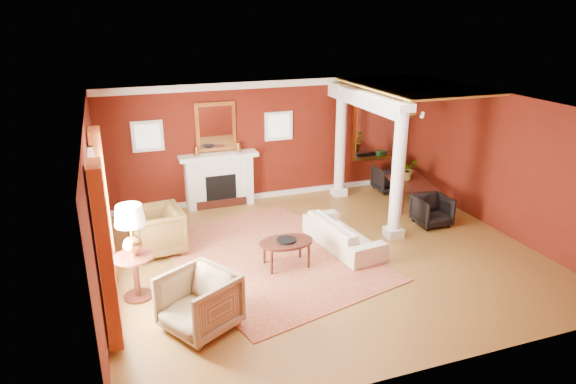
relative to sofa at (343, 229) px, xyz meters
name	(u,v)px	position (x,y,z in m)	size (l,w,h in m)	color
ground	(324,255)	(-0.50, -0.23, -0.39)	(8.00, 8.00, 0.00)	brown
room_shell	(327,155)	(-0.50, -0.23, 1.63)	(8.04, 7.04, 2.92)	#55160B
fireplace	(219,180)	(-1.80, 3.09, 0.26)	(1.85, 0.42, 1.29)	white
overmantel_mirror	(216,127)	(-1.80, 3.22, 1.51)	(0.95, 0.07, 1.15)	gold
flank_window_left	(148,136)	(-3.35, 3.23, 1.41)	(0.70, 0.07, 0.70)	white
flank_window_right	(279,126)	(-0.25, 3.23, 1.41)	(0.70, 0.07, 0.70)	white
left_window	(103,227)	(-4.39, -0.83, 1.04)	(0.21, 2.55, 2.60)	white
column_front	(398,172)	(1.20, 0.07, 1.04)	(0.36, 0.36, 2.80)	white
column_back	(340,140)	(1.20, 2.77, 1.04)	(0.36, 0.36, 2.80)	white
header_beam	(364,99)	(1.20, 1.67, 2.23)	(0.30, 3.20, 0.32)	white
amber_ceiling	(414,86)	(2.35, 1.52, 2.48)	(2.30, 3.40, 0.04)	gold
dining_mirror	(375,128)	(2.40, 3.22, 1.16)	(1.30, 0.07, 1.70)	gold
chandelier	(412,113)	(2.40, 1.57, 1.86)	(0.60, 0.62, 0.75)	#A67134
crown_trim	(268,84)	(-0.50, 3.23, 2.43)	(8.00, 0.08, 0.16)	white
base_trim	(270,194)	(-0.50, 3.23, -0.33)	(8.00, 0.08, 0.12)	white
rug	(270,257)	(-1.52, 0.03, -0.38)	(3.24, 4.32, 0.02)	maroon
sofa	(343,229)	(0.00, 0.00, 0.00)	(1.98, 0.58, 0.78)	beige
armchair_leopard	(156,229)	(-3.51, 0.99, 0.11)	(0.97, 0.91, 1.00)	black
armchair_stripe	(199,300)	(-3.19, -1.82, 0.10)	(0.95, 0.89, 0.98)	tan
coffee_table	(286,243)	(-1.33, -0.39, 0.08)	(1.01, 1.01, 0.51)	black
coffee_book	(286,235)	(-1.33, -0.36, 0.23)	(0.16, 0.02, 0.21)	black
side_table	(132,236)	(-4.00, -0.59, 0.73)	(0.65, 0.65, 1.63)	black
dining_table	(410,184)	(2.61, 1.74, 0.06)	(1.62, 0.57, 0.90)	black
dining_chair_near	(432,209)	(2.31, 0.35, -0.03)	(0.70, 0.66, 0.72)	black
dining_chair_far	(389,177)	(2.57, 2.64, -0.02)	(0.71, 0.67, 0.73)	black
green_urn	(396,176)	(2.86, 2.77, -0.07)	(0.34, 0.34, 0.81)	#133D1C
potted_plant	(409,158)	(2.56, 1.81, 0.72)	(0.48, 0.54, 0.42)	#26591E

